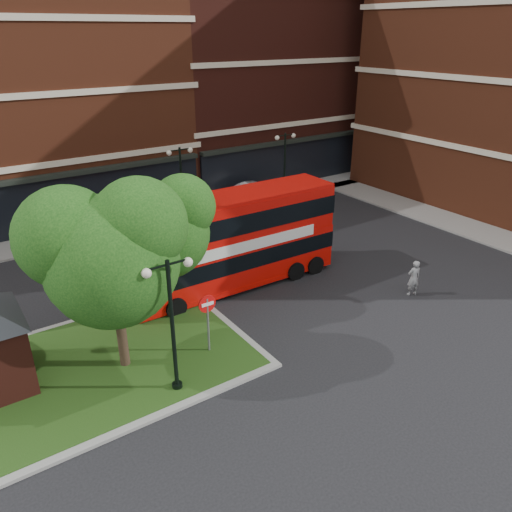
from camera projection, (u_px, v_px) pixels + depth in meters
ground at (304, 342)px, 20.04m from camera, size 120.00×120.00×0.00m
pavement_far at (143, 221)px, 32.42m from camera, size 44.00×3.00×0.12m
pavement_side at (496, 237)px, 29.98m from camera, size 3.00×28.00×0.12m
terrace_far_right at (256, 74)px, 41.93m from camera, size 18.00×12.00×16.00m
traffic_island at (81, 372)px, 18.16m from camera, size 12.60×7.60×0.15m
tree_island_west at (107, 249)px, 16.60m from camera, size 5.40×4.71×7.21m
tree_island_east at (160, 224)px, 20.25m from camera, size 4.46×3.90×6.29m
lamp_island at (172, 321)px, 16.20m from camera, size 1.72×0.36×5.00m
lamp_far_left at (182, 182)px, 30.79m from camera, size 1.72×0.36×5.00m
lamp_far_right at (285, 164)px, 34.89m from camera, size 1.72×0.36×5.00m
bus at (232, 235)px, 23.43m from camera, size 10.57×2.59×4.02m
woman at (414, 278)px, 23.26m from camera, size 0.74×0.60×1.76m
car_silver at (168, 218)px, 31.09m from camera, size 4.51×2.22×1.48m
car_white at (256, 192)px, 36.19m from camera, size 4.26×1.69×1.38m
no_entry_sign at (207, 313)px, 18.62m from camera, size 0.70×0.09×2.54m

